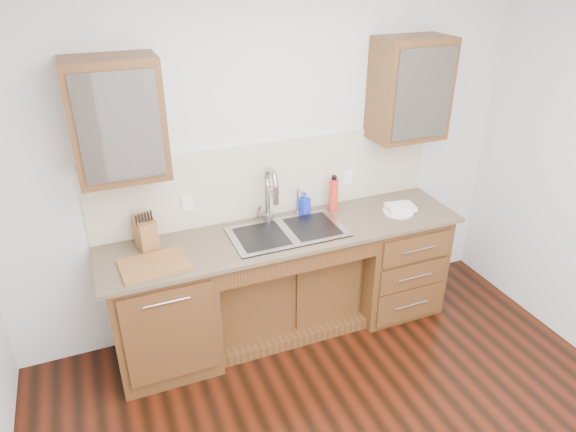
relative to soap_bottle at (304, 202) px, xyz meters
name	(u,v)px	position (x,y,z in m)	size (l,w,h in m)	color
wall_back	(268,158)	(-0.25, 0.12, 0.36)	(4.00, 0.10, 2.70)	silver
base_cabinet_left	(163,312)	(-1.20, -0.24, -0.55)	(0.70, 0.62, 0.88)	#593014
base_cabinet_center	(282,287)	(-0.25, -0.15, -0.64)	(1.20, 0.44, 0.70)	#593014
base_cabinet_right	(391,259)	(0.70, -0.24, -0.55)	(0.70, 0.62, 0.88)	#593014
countertop	(287,233)	(-0.25, -0.26, -0.10)	(2.70, 0.65, 0.03)	#84705B
backsplash	(271,179)	(-0.25, 0.06, 0.21)	(2.70, 0.02, 0.59)	beige
sink	(287,242)	(-0.25, -0.27, -0.17)	(0.84, 0.46, 0.19)	#9E9EA5
faucet	(267,197)	(-0.32, -0.04, 0.12)	(0.04, 0.04, 0.40)	#999993
filter_tap	(298,200)	(-0.07, -0.03, 0.04)	(0.02, 0.02, 0.24)	#999993
upper_cabinet_left	(117,120)	(-1.30, -0.10, 0.83)	(0.55, 0.34, 0.75)	#593014
upper_cabinet_right	(410,89)	(0.80, -0.10, 0.83)	(0.55, 0.34, 0.75)	#593014
outlet_left	(187,204)	(-0.90, 0.04, 0.13)	(0.08, 0.01, 0.12)	white
outlet_right	(348,177)	(0.40, 0.04, 0.13)	(0.08, 0.01, 0.12)	white
soap_bottle	(304,202)	(0.00, 0.00, 0.00)	(0.07, 0.08, 0.16)	#1731D8
water_bottle	(333,195)	(0.22, -0.07, 0.05)	(0.07, 0.07, 0.26)	red
plate	(398,212)	(0.68, -0.30, -0.08)	(0.24, 0.24, 0.01)	silver
dish_towel	(400,207)	(0.71, -0.28, -0.05)	(0.22, 0.16, 0.04)	#F1F0C7
knife_block	(146,233)	(-1.23, -0.09, 0.03)	(0.12, 0.20, 0.22)	brown
cutting_board	(154,265)	(-1.23, -0.36, -0.07)	(0.43, 0.30, 0.02)	brown
cup_left_a	(98,130)	(-1.42, -0.10, 0.78)	(0.13, 0.13, 0.10)	white
cup_left_b	(131,127)	(-1.23, -0.10, 0.78)	(0.10, 0.10, 0.09)	white
cup_right_a	(404,96)	(0.76, -0.10, 0.78)	(0.13, 0.13, 0.10)	silver
cup_right_b	(417,96)	(0.87, -0.10, 0.78)	(0.09, 0.09, 0.09)	white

